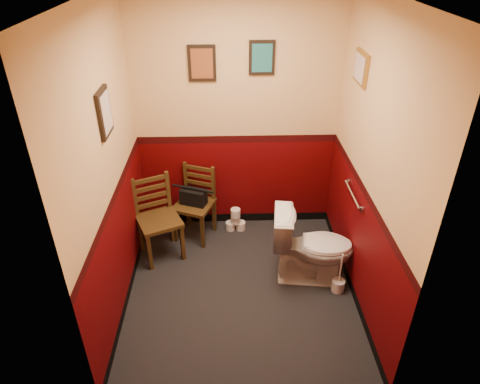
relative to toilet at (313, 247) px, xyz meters
name	(u,v)px	position (x,y,z in m)	size (l,w,h in m)	color
floor	(241,290)	(-0.72, -0.17, -0.39)	(2.20, 2.40, 0.00)	black
wall_back	(237,119)	(-0.72, 1.03, 0.96)	(2.20, 2.70, 0.00)	#480306
wall_front	(248,268)	(-0.72, -1.37, 0.96)	(2.20, 2.70, 0.00)	#480306
wall_left	(109,174)	(-1.82, -0.17, 0.96)	(2.40, 2.70, 0.00)	#480306
wall_right	(371,170)	(0.38, -0.17, 0.96)	(2.40, 2.70, 0.00)	#480306
grab_bar	(353,195)	(0.35, 0.08, 0.56)	(0.05, 0.56, 0.06)	silver
framed_print_back_a	(202,63)	(-1.07, 1.01, 1.56)	(0.28, 0.04, 0.36)	black
framed_print_back_b	(262,58)	(-0.47, 1.01, 1.61)	(0.26, 0.04, 0.34)	black
framed_print_left	(105,113)	(-1.80, -0.07, 1.46)	(0.04, 0.30, 0.38)	black
framed_print_right	(361,68)	(0.36, 0.43, 1.66)	(0.04, 0.34, 0.28)	olive
toilet	(313,247)	(0.00, 0.00, 0.00)	(0.45, 0.81, 0.79)	white
toilet_brush	(338,285)	(0.25, -0.20, -0.32)	(0.13, 0.13, 0.46)	silver
chair_left	(158,218)	(-1.59, 0.46, 0.06)	(0.56, 0.56, 0.91)	#473115
chair_right	(195,203)	(-1.21, 0.79, 0.03)	(0.52, 0.52, 0.85)	#473115
handbag	(193,197)	(-1.22, 0.76, 0.14)	(0.32, 0.24, 0.21)	black
tp_stack	(236,221)	(-0.75, 0.85, -0.27)	(0.24, 0.14, 0.31)	silver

